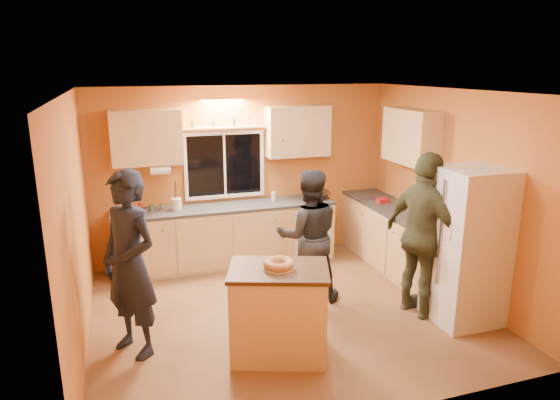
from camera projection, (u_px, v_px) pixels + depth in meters
name	position (u px, v px, depth m)	size (l,w,h in m)	color
ground	(286.00, 311.00, 6.03)	(4.50, 4.50, 0.00)	brown
room_shell	(285.00, 173.00, 6.02)	(4.54, 4.04, 2.61)	#B66E2E
back_counter	(251.00, 233.00, 7.48)	(4.23, 0.62, 0.90)	#E1B276
right_counter	(407.00, 245.00, 6.96)	(0.62, 1.84, 0.90)	#E1B276
refrigerator	(467.00, 246.00, 5.63)	(0.72, 0.70, 1.80)	silver
island	(279.00, 311.00, 5.01)	(1.14, 0.95, 0.95)	#E1B276
bundt_pastry	(279.00, 264.00, 4.88)	(0.31, 0.31, 0.09)	#B47A4A
person_left	(130.00, 265.00, 4.95)	(0.70, 0.46, 1.92)	black
person_center	(309.00, 236.00, 6.16)	(0.81, 0.63, 1.68)	black
person_right	(424.00, 236.00, 5.74)	(1.14, 0.48, 1.95)	#353924
mixing_bowl	(318.00, 195.00, 7.70)	(0.38, 0.38, 0.09)	black
utensil_crock	(176.00, 204.00, 7.02)	(0.14, 0.14, 0.17)	beige
potted_plant	(449.00, 220.00, 6.08)	(0.27, 0.23, 0.29)	gray
red_box	(382.00, 201.00, 7.41)	(0.16, 0.12, 0.07)	#AA1A1D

